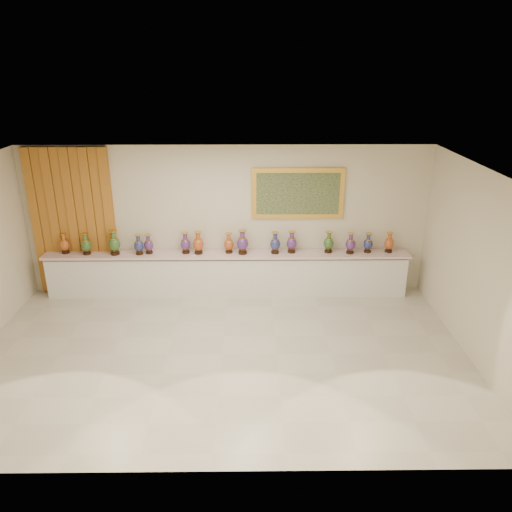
{
  "coord_description": "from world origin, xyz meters",
  "views": [
    {
      "loc": [
        0.48,
        -7.01,
        4.51
      ],
      "look_at": [
        0.57,
        1.7,
        1.05
      ],
      "focal_mm": 35.0,
      "sensor_mm": 36.0,
      "label": 1
    }
  ],
  "objects_px": {
    "counter": "(227,274)",
    "vase_0": "(65,244)",
    "vase_1": "(86,245)",
    "vase_2": "(114,244)"
  },
  "relations": [
    {
      "from": "counter",
      "to": "vase_1",
      "type": "height_order",
      "value": "vase_1"
    },
    {
      "from": "counter",
      "to": "vase_1",
      "type": "xyz_separation_m",
      "value": [
        -2.77,
        -0.04,
        0.66
      ]
    },
    {
      "from": "vase_0",
      "to": "vase_2",
      "type": "height_order",
      "value": "vase_2"
    },
    {
      "from": "counter",
      "to": "vase_1",
      "type": "distance_m",
      "value": 2.85
    },
    {
      "from": "counter",
      "to": "vase_0",
      "type": "distance_m",
      "value": 3.28
    },
    {
      "from": "vase_0",
      "to": "vase_1",
      "type": "distance_m",
      "value": 0.45
    },
    {
      "from": "vase_1",
      "to": "counter",
      "type": "bearing_deg",
      "value": 0.83
    },
    {
      "from": "counter",
      "to": "vase_0",
      "type": "bearing_deg",
      "value": 179.66
    },
    {
      "from": "counter",
      "to": "vase_0",
      "type": "xyz_separation_m",
      "value": [
        -3.21,
        0.02,
        0.65
      ]
    },
    {
      "from": "vase_0",
      "to": "vase_1",
      "type": "relative_size",
      "value": 0.94
    }
  ]
}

